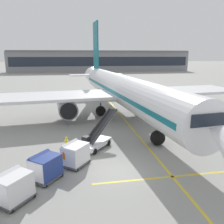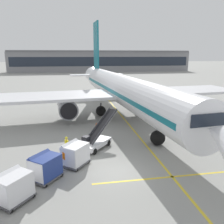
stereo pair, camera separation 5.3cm
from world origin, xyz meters
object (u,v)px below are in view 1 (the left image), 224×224
baggage_cart_third (13,187)px  ground_crew_by_carts (64,156)px  belt_loader (96,138)px  baggage_cart_lead (75,154)px  safety_cone_engine_keepout (96,126)px  ground_crew_by_loader (67,145)px  parked_airplane (122,90)px  baggage_cart_second (45,167)px

baggage_cart_third → ground_crew_by_carts: bearing=52.5°
belt_loader → baggage_cart_lead: size_ratio=1.81×
baggage_cart_third → safety_cone_engine_keepout: bearing=64.1°
belt_loader → baggage_cart_lead: (-2.08, -3.37, 0.10)m
baggage_cart_third → belt_loader: bearing=52.3°
baggage_cart_lead → ground_crew_by_loader: bearing=108.5°
baggage_cart_third → safety_cone_engine_keepout: size_ratio=3.43×
baggage_cart_lead → baggage_cart_third: 5.54m
parked_airplane → ground_crew_by_carts: (-7.83, -14.63, -2.82)m
parked_airplane → ground_crew_by_loader: 14.73m
parked_airplane → safety_cone_engine_keepout: size_ratio=59.37×
parked_airplane → safety_cone_engine_keepout: bearing=-129.6°
parked_airplane → baggage_cart_third: parked_airplane is taller
belt_loader → safety_cone_engine_keepout: 5.68m
baggage_cart_lead → ground_crew_by_loader: (-0.67, 1.98, -0.00)m
baggage_cart_lead → safety_cone_engine_keepout: baggage_cart_lead is taller
baggage_cart_lead → safety_cone_engine_keepout: size_ratio=3.43×
baggage_cart_second → belt_loader: bearing=51.2°
belt_loader → safety_cone_engine_keepout: bearing=84.1°
baggage_cart_third → ground_crew_by_loader: baggage_cart_third is taller
baggage_cart_lead → baggage_cart_second: same height
belt_loader → baggage_cart_second: 6.67m
belt_loader → safety_cone_engine_keepout: (0.58, 5.63, -0.52)m
parked_airplane → baggage_cart_third: size_ratio=17.30×
baggage_cart_third → ground_crew_by_loader: 6.82m
baggage_cart_second → baggage_cart_third: 2.79m
baggage_cart_lead → baggage_cart_third: size_ratio=1.00×
parked_airplane → ground_crew_by_carts: parked_airplane is taller
parked_airplane → ground_crew_by_loader: bearing=-122.0°
ground_crew_by_carts → belt_loader: bearing=52.1°
safety_cone_engine_keepout → baggage_cart_second: bearing=-113.7°
baggage_cart_second → ground_crew_by_carts: bearing=49.1°
parked_airplane → baggage_cart_lead: bearing=-116.1°
belt_loader → baggage_cart_lead: belt_loader is taller
belt_loader → ground_crew_by_carts: size_ratio=2.73×
parked_airplane → baggage_cart_lead: parked_airplane is taller
ground_crew_by_loader → belt_loader: bearing=26.8°
baggage_cart_second → baggage_cart_third: (-1.61, -2.28, 0.00)m
baggage_cart_lead → parked_airplane: bearing=63.9°
parked_airplane → baggage_cart_lead: (-6.99, -14.24, -2.82)m
belt_loader → ground_crew_by_carts: 4.76m
belt_loader → ground_crew_by_loader: belt_loader is taller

